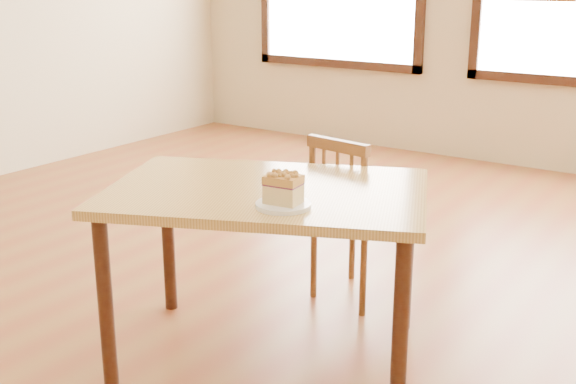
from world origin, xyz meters
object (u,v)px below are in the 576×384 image
(cafe_chair_main, at_px, (354,217))
(cake_slice, at_px, (283,187))
(cafe_table_main, at_px, (267,209))
(plate, at_px, (283,205))

(cafe_chair_main, xyz_separation_m, cake_slice, (0.18, -0.87, 0.39))
(cafe_table_main, distance_m, plate, 0.28)
(cafe_chair_main, height_order, plate, cafe_chair_main)
(cafe_table_main, distance_m, cafe_chair_main, 0.73)
(cafe_chair_main, distance_m, plate, 0.95)
(cafe_chair_main, relative_size, cake_slice, 5.80)
(cafe_chair_main, height_order, cake_slice, cake_slice)
(cafe_chair_main, xyz_separation_m, plate, (0.18, -0.87, 0.33))
(cafe_chair_main, distance_m, cake_slice, 0.97)
(plate, bearing_deg, cake_slice, 147.09)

